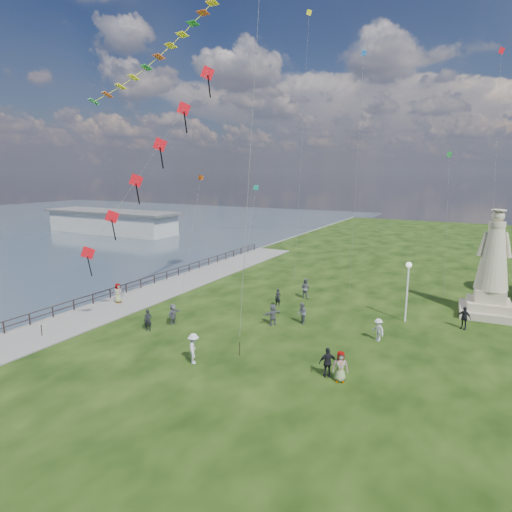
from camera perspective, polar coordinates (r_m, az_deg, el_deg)
The scene contains 18 objects.
waterfront at distance 41.91m, azimuth -16.82°, elevation -5.45°, with size 200.00×200.00×1.51m.
pier_pavilion at distance 90.17m, azimuth -18.70°, elevation 4.38°, with size 30.00×8.00×4.40m.
statue at distance 39.51m, azimuth 28.92°, elevation -2.38°, with size 4.55×4.55×8.68m.
lamppost at distance 34.98m, azimuth 19.60°, elevation -2.91°, with size 0.44×0.44×4.80m.
person_0 at distance 32.86m, azimuth -14.21°, elevation -8.31°, with size 0.59×0.39×1.63m, color black.
person_1 at distance 33.41m, azimuth 6.15°, elevation -7.64°, with size 0.82×0.51×1.69m, color #595960.
person_2 at distance 27.03m, azimuth -8.32°, elevation -12.12°, with size 1.23×0.63×1.90m, color silver.
person_3 at distance 25.46m, azimuth 9.55°, elevation -13.83°, with size 1.04×0.53×1.78m, color black.
person_4 at distance 25.10m, azimuth 11.18°, elevation -14.25°, with size 0.87×0.54×1.79m, color #595960.
person_5 at distance 33.84m, azimuth -10.99°, elevation -7.59°, with size 1.52×0.65×1.64m, color #595960.
person_6 at distance 37.61m, azimuth 2.93°, elevation -5.56°, with size 0.56×0.37×1.53m, color black.
person_7 at distance 40.09m, azimuth 6.59°, elevation -4.30°, with size 0.91×0.56×1.88m, color #595960.
person_8 at distance 31.27m, azimuth 15.97°, elevation -9.44°, with size 1.04×0.54×1.61m, color silver.
person_9 at distance 35.80m, azimuth 25.99°, elevation -7.41°, with size 1.02×0.52×1.74m, color black.
person_10 at distance 40.17m, azimuth -17.91°, elevation -4.84°, with size 0.85×0.52×1.75m, color #595960.
person_11 at distance 33.03m, azimuth 2.25°, elevation -7.83°, with size 1.54×0.67×1.67m, color #595960.
red_kite_train at distance 32.17m, azimuth -14.49°, elevation 11.26°, with size 9.01×9.35×19.06m.
small_kites at distance 43.98m, azimuth 11.60°, elevation 14.76°, with size 28.34×15.58×28.04m.
Camera 1 is at (13.58, -19.12, 11.58)m, focal length 30.00 mm.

